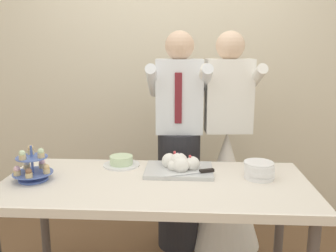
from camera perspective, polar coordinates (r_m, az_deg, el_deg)
rear_wall at (r=3.41m, az=0.11°, el=10.68°), size 5.20×0.10×2.90m
dessert_table at (r=2.18m, az=-2.03°, el=-10.50°), size 1.80×0.80×0.78m
cupcake_stand at (r=2.28m, az=-20.48°, el=-6.10°), size 0.23×0.23×0.21m
main_cake_tray at (r=2.29m, az=1.80°, el=-6.25°), size 0.43×0.32×0.13m
plate_stack at (r=2.25m, az=14.11°, el=-6.74°), size 0.18×0.18×0.10m
round_cake at (r=2.44m, az=-7.32°, el=-5.54°), size 0.24×0.24×0.07m
person_groom at (r=2.77m, az=1.72°, el=-4.47°), size 0.47×0.50×1.66m
person_bride at (r=2.88m, az=9.05°, el=-7.40°), size 0.56×0.56×1.66m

